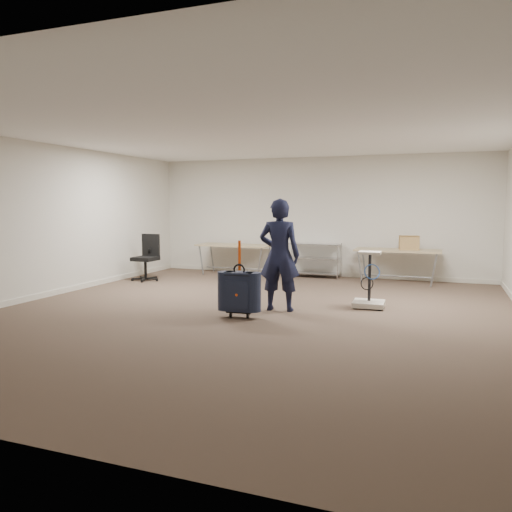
% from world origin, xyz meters
% --- Properties ---
extents(ground, '(9.00, 9.00, 0.00)m').
position_xyz_m(ground, '(0.00, 0.00, 0.00)').
color(ground, '#4A392D').
rests_on(ground, ground).
extents(room_shell, '(8.00, 9.00, 9.00)m').
position_xyz_m(room_shell, '(0.00, 1.38, 0.05)').
color(room_shell, silver).
rests_on(room_shell, ground).
extents(folding_table_left, '(1.80, 0.75, 0.73)m').
position_xyz_m(folding_table_left, '(-1.90, 3.95, 0.68)').
color(folding_table_left, tan).
rests_on(folding_table_left, ground).
extents(folding_table_right, '(1.80, 0.75, 0.73)m').
position_xyz_m(folding_table_right, '(1.90, 3.95, 0.68)').
color(folding_table_right, tan).
rests_on(folding_table_right, ground).
extents(wire_shelf, '(1.22, 0.47, 0.80)m').
position_xyz_m(wire_shelf, '(0.00, 4.20, 0.44)').
color(wire_shelf, silver).
rests_on(wire_shelf, ground).
extents(person, '(0.69, 0.49, 1.79)m').
position_xyz_m(person, '(0.36, 0.42, 0.90)').
color(person, black).
rests_on(person, ground).
extents(suitcase, '(0.45, 0.29, 1.16)m').
position_xyz_m(suitcase, '(-0.03, -0.30, 0.40)').
color(suitcase, '#162131').
rests_on(suitcase, ground).
extents(office_chair, '(0.62, 0.62, 1.03)m').
position_xyz_m(office_chair, '(-3.39, 2.41, 0.31)').
color(office_chair, black).
rests_on(office_chair, ground).
extents(equipment_cart, '(0.53, 0.53, 0.93)m').
position_xyz_m(equipment_cart, '(1.68, 1.17, 0.24)').
color(equipment_cart, beige).
rests_on(equipment_cart, ground).
extents(cardboard_box, '(0.44, 0.36, 0.30)m').
position_xyz_m(cardboard_box, '(2.12, 4.00, 0.88)').
color(cardboard_box, '#A1864B').
rests_on(cardboard_box, folding_table_right).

